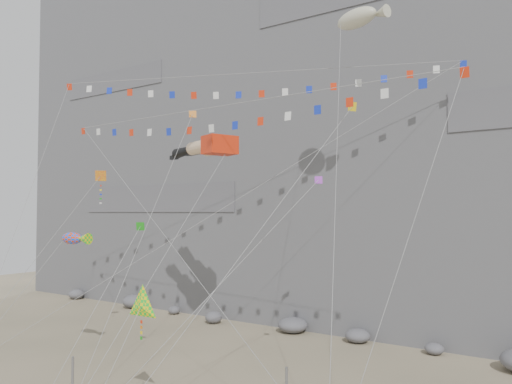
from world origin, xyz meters
The scene contains 13 objects.
cliff centered at (0.00, 32.00, 25.00)m, with size 80.00×28.00×50.00m, color slate.
talus_boulders centered at (0.00, 17.00, 0.60)m, with size 60.00×3.00×1.20m, color slate, non-canonical shape.
legs_kite centered at (-2.82, 8.47, 15.44)m, with size 9.52×19.06×22.17m.
flag_banner_upper centered at (0.03, 10.32, 21.28)m, with size 28.96×20.05×28.95m.
flag_banner_lower centered at (0.98, 5.73, 17.81)m, with size 31.44×7.99×22.52m.
harlequin_kite centered at (-9.14, 3.57, 13.20)m, with size 5.67×9.29×16.33m.
fish_windsock centered at (-8.20, 0.49, 8.67)m, with size 6.42×5.73×11.06m.
delta_kite centered at (2.58, -3.16, 5.70)m, with size 2.19×4.12×7.34m.
blimp_windsock centered at (8.65, 10.79, 23.83)m, with size 6.35×14.72×27.64m.
small_kite_a centered at (-2.17, 6.01, 17.34)m, with size 2.54×12.27×21.17m.
small_kite_b centered at (8.28, 4.99, 12.08)m, with size 7.82×11.32×17.90m.
small_kite_c centered at (-1.83, 0.77, 9.48)m, with size 1.14×8.18×12.19m.
small_kite_d centered at (9.88, 6.53, 16.56)m, with size 7.20×14.10×22.47m.
Camera 1 is at (21.77, -21.23, 10.52)m, focal length 35.00 mm.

